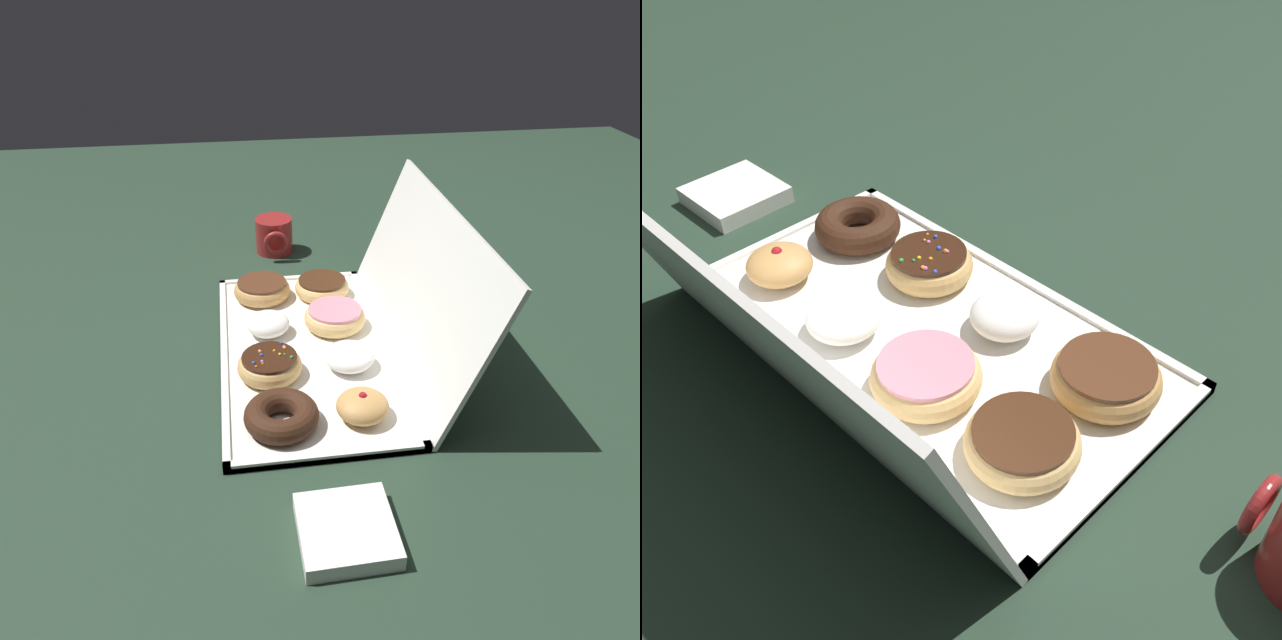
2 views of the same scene
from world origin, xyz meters
TOP-DOWN VIEW (x-y plane):
  - ground_plane at (0.00, 0.00)m, footprint 3.00×3.00m
  - donut_box at (0.00, 0.00)m, footprint 0.58×0.31m
  - box_lid_open at (0.00, 0.21)m, footprint 0.58×0.11m
  - chocolate_frosted_donut_0 at (-0.21, -0.06)m, footprint 0.12×0.12m
  - powdered_filled_donut_1 at (-0.06, -0.06)m, footprint 0.08×0.08m
  - sprinkle_donut_2 at (0.07, -0.07)m, footprint 0.11×0.11m
  - chocolate_cake_ring_donut_3 at (0.21, -0.06)m, footprint 0.12×0.12m
  - chocolate_frosted_donut_4 at (-0.20, 0.06)m, footprint 0.12×0.12m
  - pink_frosted_donut_5 at (-0.07, 0.07)m, footprint 0.12×0.12m
  - powdered_filled_donut_6 at (0.07, 0.07)m, footprint 0.09×0.09m
  - jelly_filled_donut_7 at (0.20, 0.07)m, footprint 0.08×0.08m
  - coffee_mug at (-0.45, -0.02)m, footprint 0.11×0.09m
  - napkin_stack at (0.42, -0.00)m, footprint 0.12×0.12m

SIDE VIEW (x-z plane):
  - ground_plane at x=0.00m, z-range 0.00..0.00m
  - donut_box at x=0.00m, z-range 0.00..0.01m
  - napkin_stack at x=0.42m, z-range 0.00..0.03m
  - chocolate_frosted_donut_4 at x=-0.20m, z-range 0.01..0.05m
  - chocolate_cake_ring_donut_3 at x=0.21m, z-range 0.01..0.05m
  - chocolate_frosted_donut_0 at x=-0.21m, z-range 0.01..0.05m
  - sprinkle_donut_2 at x=0.07m, z-range 0.01..0.05m
  - powdered_filled_donut_6 at x=0.07m, z-range 0.01..0.05m
  - pink_frosted_donut_5 at x=-0.07m, z-range 0.01..0.05m
  - powdered_filled_donut_1 at x=-0.06m, z-range 0.01..0.05m
  - jelly_filled_donut_7 at x=0.20m, z-range 0.01..0.06m
  - coffee_mug at x=-0.45m, z-range 0.00..0.09m
  - box_lid_open at x=0.00m, z-range 0.00..0.27m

